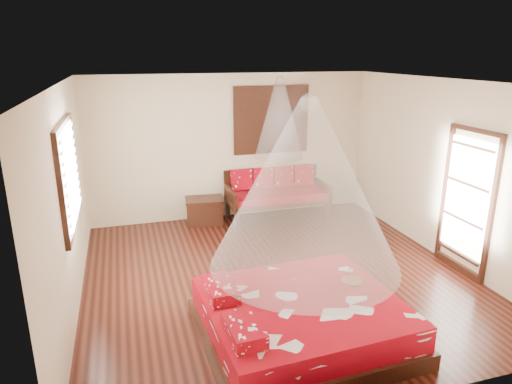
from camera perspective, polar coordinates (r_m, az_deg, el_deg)
room at (r=6.38m, az=2.73°, el=0.93°), size 5.54×5.54×2.84m
bed at (r=5.42m, az=5.53°, el=-15.61°), size 2.33×2.13×0.65m
daybed at (r=9.05m, az=2.50°, el=0.04°), size 1.96×0.87×0.98m
storage_chest at (r=8.85m, az=-6.45°, el=-2.31°), size 0.77×0.60×0.49m
shutter_panel at (r=9.05m, az=1.93°, el=9.00°), size 1.52×0.06×1.32m
window_left at (r=6.20m, az=-22.30°, el=2.03°), size 0.10×1.74×1.34m
glazed_door at (r=7.34m, az=24.82°, el=-1.21°), size 0.08×1.02×2.16m
wine_tray at (r=5.73m, az=11.95°, el=-10.50°), size 0.25×0.25×0.21m
mosquito_net_main at (r=4.76m, az=6.31°, el=0.84°), size 2.06×2.06×1.80m
mosquito_net_daybed at (r=8.60m, az=2.93°, el=9.23°), size 0.92×0.92×1.50m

